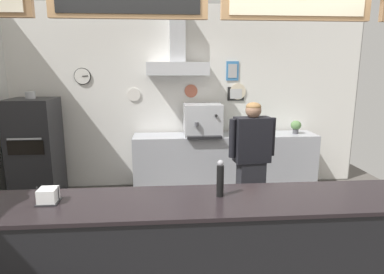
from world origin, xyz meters
The scene contains 11 objects.
ground_plane centered at (0.00, 0.00, 0.00)m, with size 6.95×6.95×0.00m, color #514C47.
back_wall_assembly centered at (-0.01, 2.42, 1.59)m, with size 5.79×3.04×2.98m.
service_counter centered at (0.00, -0.55, 0.50)m, with size 5.01×0.65×1.01m.
back_prep_counter centered at (0.57, 2.22, 0.46)m, with size 2.91×0.53×0.94m.
pizza_oven centered at (-2.32, 2.08, 0.77)m, with size 0.65×0.70×1.64m.
shop_worker centered at (0.66, 0.94, 0.85)m, with size 0.58×0.27×1.59m.
espresso_machine centered at (0.20, 2.19, 1.18)m, with size 0.58×0.53×0.49m.
potted_basil centered at (1.14, 2.24, 1.10)m, with size 0.25×0.25×0.29m.
potted_oregano centered at (1.71, 2.20, 1.06)m, with size 0.17×0.17×0.21m.
pepper_grinder centered at (0.04, -0.49, 1.15)m, with size 0.06×0.06×0.29m.
napkin_holder centered at (-1.25, -0.51, 1.06)m, with size 0.16×0.15×0.13m.
Camera 1 is at (-0.37, -2.89, 2.00)m, focal length 30.96 mm.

